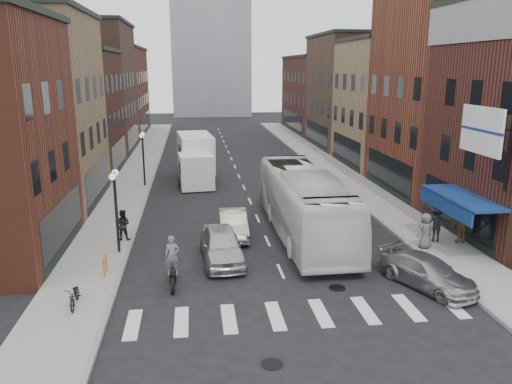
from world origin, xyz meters
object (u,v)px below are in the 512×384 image
streetlamp_far (143,149)px  ped_left_solo (123,225)px  motorcycle_rider (173,263)px  curb_car (428,272)px  billboard_sign (483,132)px  ped_right_c (425,231)px  ped_right_a (437,223)px  transit_bus (304,203)px  parked_bicycle (75,295)px  bike_rack (105,265)px  sedan_left_far (233,224)px  ped_right_b (462,225)px  sedan_left_near (222,245)px  streetlamp_near (115,196)px  box_truck (196,159)px

streetlamp_far → ped_left_solo: streetlamp_far is taller
motorcycle_rider → ped_left_solo: motorcycle_rider is taller
curb_car → ped_left_solo: (-13.12, 7.08, 0.32)m
streetlamp_far → curb_car: size_ratio=0.94×
billboard_sign → ped_right_c: bearing=117.7°
ped_right_a → transit_bus: bearing=-0.7°
parked_bicycle → bike_rack: bearing=73.9°
parked_bicycle → ped_right_a: (16.70, 5.05, 0.54)m
transit_bus → ped_right_a: transit_bus is taller
streetlamp_far → bike_rack: bearing=-90.7°
sedan_left_far → ped_left_solo: (-5.71, -0.24, 0.27)m
billboard_sign → ped_left_solo: bearing=161.8°
billboard_sign → ped_left_solo: (-16.00, 5.26, -5.18)m
parked_bicycle → ped_right_a: ped_right_a is taller
motorcycle_rider → ped_right_b: (14.27, 3.03, 0.06)m
bike_rack → sedan_left_near: 5.24m
streetlamp_far → bike_rack: streetlamp_far is taller
parked_bicycle → ped_right_b: size_ratio=0.85×
streetlamp_near → ped_left_solo: streetlamp_near is taller
billboard_sign → streetlamp_far: billboard_sign is taller
billboard_sign → ped_right_a: 5.85m
streetlamp_far → ped_right_c: 21.46m
billboard_sign → sedan_left_far: size_ratio=0.89×
parked_bicycle → ped_left_solo: bearing=80.1°
transit_bus → parked_bicycle: size_ratio=7.95×
sedan_left_near → curb_car: bearing=-28.5°
sedan_left_near → streetlamp_near: bearing=159.8°
streetlamp_far → box_truck: bearing=23.4°
transit_bus → ped_left_solo: bearing=179.9°
streetlamp_near → ped_right_c: size_ratio=2.34×
streetlamp_far → ped_right_b: size_ratio=2.20×
ped_right_a → sedan_left_near: bearing=24.3°
motorcycle_rider → ped_left_solo: size_ratio=1.37×
ped_right_a → bike_rack: bearing=27.1°
streetlamp_near → bike_rack: streetlamp_near is taller
streetlamp_near → parked_bicycle: (-0.84, -5.56, -2.35)m
streetlamp_near → sedan_left_near: (4.89, -1.47, -2.13)m
streetlamp_far → bike_rack: 16.87m
transit_bus → sedan_left_far: bearing=176.8°
ped_right_c → ped_left_solo: bearing=-24.8°
streetlamp_near → ped_right_c: (14.87, -1.36, -1.88)m
transit_bus → parked_bicycle: (-10.32, -7.38, -1.19)m
box_truck → bike_rack: bearing=-108.4°
bike_rack → curb_car: (13.31, -2.62, 0.08)m
box_truck → ped_left_solo: (-3.88, -13.92, -0.81)m
sedan_left_near → ped_right_c: 9.98m
motorcycle_rider → parked_bicycle: 3.93m
sedan_left_near → ped_left_solo: size_ratio=2.88×
parked_bicycle → sedan_left_near: bearing=32.1°
streetlamp_far → bike_rack: size_ratio=5.14×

